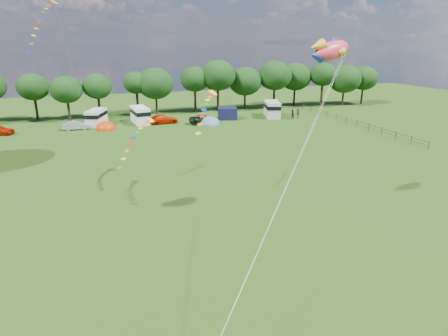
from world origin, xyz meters
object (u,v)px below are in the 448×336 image
object	(u,v)px
campervan_c	(140,114)
walker_a	(292,114)
fish_kite	(329,51)
campervan_b	(96,117)
tent_orange	(106,129)
tent_greyblue	(210,124)
car_c	(163,119)
campervan_d	(272,109)
walker_b	(298,113)
car_d	(205,119)
car_b	(76,125)

from	to	relation	value
campervan_c	walker_a	world-z (taller)	campervan_c
fish_kite	campervan_b	bearing A→B (deg)	98.49
tent_orange	tent_greyblue	size ratio (longest dim) A/B	0.88
car_c	campervan_c	size ratio (longest dim) A/B	0.83
campervan_d	fish_kite	xyz separation A→B (m)	(-15.58, -41.04, 11.46)
fish_kite	walker_b	size ratio (longest dim) A/B	2.34
campervan_b	tent_orange	distance (m)	4.11
campervan_b	fish_kite	world-z (taller)	fish_kite
car_d	car_b	bearing A→B (deg)	90.23
tent_orange	car_d	bearing A→B (deg)	-3.32
tent_orange	walker_a	xyz separation A→B (m)	(33.13, -2.20, 0.88)
campervan_c	walker_b	xyz separation A→B (m)	(28.84, -4.32, -0.68)
car_d	walker_a	size ratio (longest dim) A/B	3.08
car_c	campervan_d	xyz separation A→B (m)	(20.91, -0.18, 0.81)
car_c	campervan_c	world-z (taller)	campervan_c
car_c	car_d	size ratio (longest dim) A/B	0.90
car_d	fish_kite	size ratio (longest dim) A/B	1.43
campervan_b	walker_b	xyz separation A→B (m)	(36.23, -4.73, -0.60)
car_d	car_c	bearing A→B (deg)	76.38
walker_a	walker_b	bearing A→B (deg)	-148.13
car_d	fish_kite	world-z (taller)	fish_kite
campervan_b	tent_greyblue	bearing A→B (deg)	-88.10
campervan_b	walker_b	size ratio (longest dim) A/B	3.55
car_b	car_d	bearing A→B (deg)	-95.57
tent_greyblue	walker_a	xyz separation A→B (m)	(15.80, -0.32, 0.88)
tent_orange	walker_a	bearing A→B (deg)	-3.80
car_c	campervan_d	size ratio (longest dim) A/B	0.78
car_b	tent_orange	xyz separation A→B (m)	(4.54, -1.08, -0.68)
walker_b	walker_a	bearing A→B (deg)	17.13
campervan_d	car_c	bearing A→B (deg)	106.94
campervan_b	tent_greyblue	world-z (taller)	campervan_b
campervan_d	tent_orange	distance (m)	30.72
campervan_c	car_c	bearing A→B (deg)	-121.65
campervan_b	campervan_d	size ratio (longest dim) A/B	0.92
tent_greyblue	tent_orange	bearing A→B (deg)	173.83
tent_orange	walker_b	world-z (taller)	walker_b
car_d	walker_b	bearing A→B (deg)	-84.73
campervan_b	tent_greyblue	distance (m)	19.51
walker_a	tent_greyblue	bearing A→B (deg)	-0.90
car_b	walker_b	bearing A→B (deg)	-93.24
car_d	campervan_b	bearing A→B (deg)	81.46
walker_a	walker_b	world-z (taller)	walker_a
fish_kite	campervan_c	bearing A→B (deg)	89.62
walker_a	car_b	bearing A→B (deg)	-4.70
campervan_d	tent_orange	world-z (taller)	campervan_d
walker_a	campervan_c	bearing A→B (deg)	-11.01
car_c	walker_b	xyz separation A→B (m)	(25.14, -2.58, 0.08)
car_c	fish_kite	bearing A→B (deg)	179.76
car_d	walker_b	size ratio (longest dim) A/B	3.34
car_b	campervan_d	bearing A→B (deg)	-89.72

